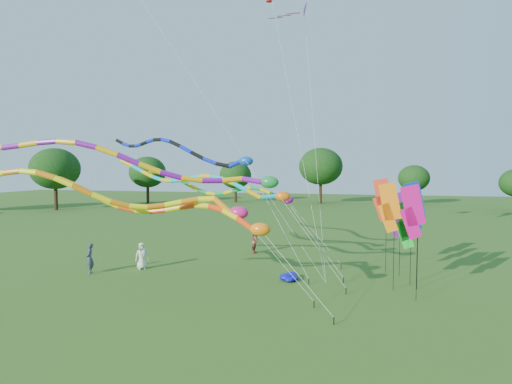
% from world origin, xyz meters
% --- Properties ---
extents(ground, '(160.00, 160.00, 0.00)m').
position_xyz_m(ground, '(0.00, 0.00, 0.00)').
color(ground, '#255015').
rests_on(ground, ground).
extents(tree_ring, '(120.71, 119.60, 9.57)m').
position_xyz_m(tree_ring, '(-0.60, -6.81, 5.53)').
color(tree_ring, '#382314').
rests_on(tree_ring, ground).
extents(tube_kite_red, '(13.48, 1.60, 6.22)m').
position_xyz_m(tube_kite_red, '(-3.76, 0.16, 4.18)').
color(tube_kite_red, black).
rests_on(tube_kite_red, ground).
extents(tube_kite_orange, '(13.03, 3.61, 6.55)m').
position_xyz_m(tube_kite_orange, '(-4.59, -0.72, 4.73)').
color(tube_kite_orange, black).
rests_on(tube_kite_orange, ground).
extents(tube_kite_purple, '(16.60, 3.85, 8.02)m').
position_xyz_m(tube_kite_purple, '(-5.15, 1.22, 6.12)').
color(tube_kite_purple, black).
rests_on(tube_kite_purple, ground).
extents(tube_kite_blue, '(14.74, 6.30, 8.66)m').
position_xyz_m(tube_kite_blue, '(-6.60, 7.67, 7.04)').
color(tube_kite_blue, black).
rests_on(tube_kite_blue, ground).
extents(tube_kite_cyan, '(14.09, 2.46, 7.04)m').
position_xyz_m(tube_kite_cyan, '(-4.18, 6.33, 5.10)').
color(tube_kite_cyan, black).
rests_on(tube_kite_cyan, ground).
extents(tube_kite_green, '(11.63, 1.37, 6.40)m').
position_xyz_m(tube_kite_green, '(-3.28, 7.76, 4.62)').
color(tube_kite_green, black).
rests_on(tube_kite_green, ground).
extents(delta_kite_high_c, '(4.31, 6.81, 16.93)m').
position_xyz_m(delta_kite_high_c, '(0.44, 10.13, 15.91)').
color(delta_kite_high_c, black).
rests_on(delta_kite_high_c, ground).
extents(banner_pole_orange, '(1.16, 0.16, 5.35)m').
position_xyz_m(banner_pole_orange, '(5.48, 4.57, 4.07)').
color(banner_pole_orange, black).
rests_on(banner_pole_orange, ground).
extents(banner_pole_magenta_b, '(1.16, 0.27, 5.31)m').
position_xyz_m(banner_pole_magenta_b, '(6.38, 3.04, 4.04)').
color(banner_pole_magenta_b, black).
rests_on(banner_pole_magenta_b, ground).
extents(banner_pole_violet, '(1.10, 0.53, 4.68)m').
position_xyz_m(banner_pole_violet, '(6.01, 7.48, 3.42)').
color(banner_pole_violet, black).
rests_on(banner_pole_violet, ground).
extents(banner_pole_green, '(1.13, 0.44, 4.35)m').
position_xyz_m(banner_pole_green, '(6.40, 5.85, 3.09)').
color(banner_pole_green, black).
rests_on(banner_pole_green, ground).
extents(banner_pole_red, '(1.15, 0.35, 5.45)m').
position_xyz_m(banner_pole_red, '(5.30, 8.23, 4.18)').
color(banner_pole_red, black).
rests_on(banner_pole_red, ground).
extents(banner_pole_blue_b, '(1.13, 0.42, 5.38)m').
position_xyz_m(banner_pole_blue_b, '(6.65, 5.04, 4.11)').
color(banner_pole_blue_b, black).
rests_on(banner_pole_blue_b, ground).
extents(blue_nylon_heap, '(1.29, 1.55, 0.46)m').
position_xyz_m(blue_nylon_heap, '(0.57, 5.32, 0.19)').
color(blue_nylon_heap, '#0C0EA4').
rests_on(blue_nylon_heap, ground).
extents(person_a, '(0.91, 0.86, 1.57)m').
position_xyz_m(person_a, '(-8.50, 5.57, 0.79)').
color(person_a, silver).
rests_on(person_a, ground).
extents(person_b, '(0.65, 0.75, 1.75)m').
position_xyz_m(person_b, '(-10.82, 3.84, 0.87)').
color(person_b, '#3C4054').
rests_on(person_b, ground).
extents(person_c, '(0.64, 0.81, 1.64)m').
position_xyz_m(person_c, '(-3.07, 11.85, 0.82)').
color(person_c, '#974737').
rests_on(person_c, ground).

